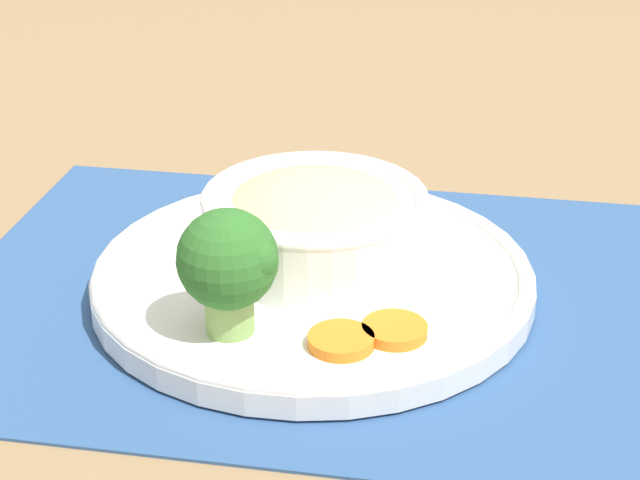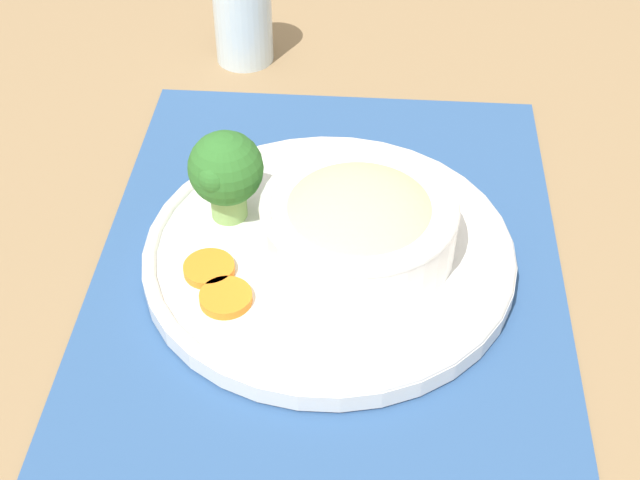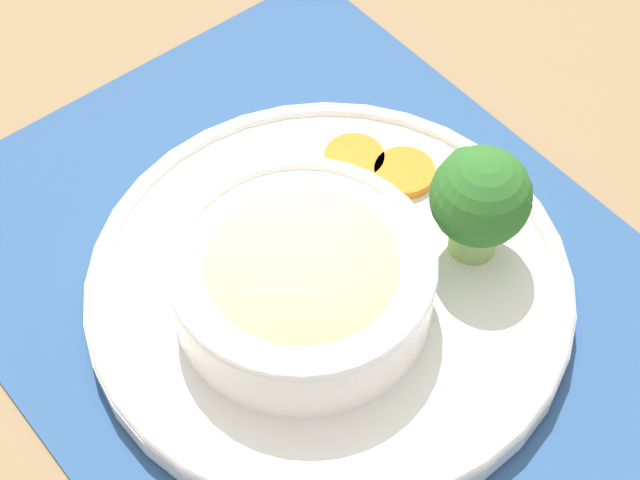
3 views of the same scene
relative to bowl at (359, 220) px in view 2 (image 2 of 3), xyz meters
name	(u,v)px [view 2 (image 2 of 3)]	position (x,y,z in m)	size (l,w,h in m)	color
ground_plane	(329,266)	(0.00, 0.02, -0.05)	(4.00, 4.00, 0.00)	#8C704C
placemat	(329,265)	(0.00, 0.02, -0.05)	(0.54, 0.43, 0.00)	#2D5184
plate	(329,253)	(0.00, 0.02, -0.03)	(0.30, 0.30, 0.02)	white
bowl	(359,220)	(0.00, 0.00, 0.00)	(0.16, 0.16, 0.06)	white
broccoli_floret	(226,171)	(0.04, 0.10, 0.02)	(0.06, 0.06, 0.08)	#84AD5B
carrot_slice_near	(209,269)	(-0.02, 0.12, -0.02)	(0.04, 0.04, 0.01)	orange
carrot_slice_middle	(226,298)	(-0.06, 0.10, -0.02)	(0.04, 0.04, 0.01)	orange
water_glass	(243,21)	(0.33, 0.10, 0.00)	(0.06, 0.06, 0.10)	silver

